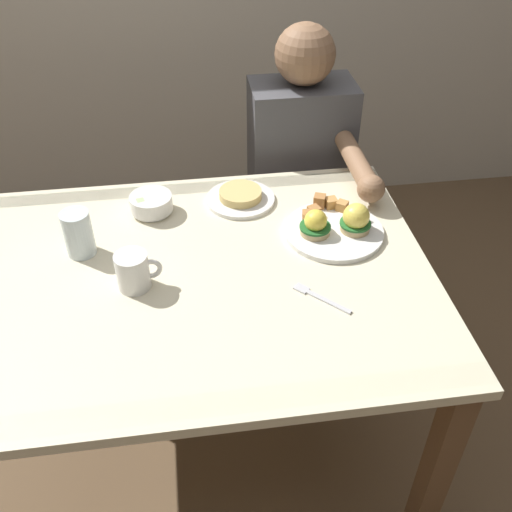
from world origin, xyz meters
TOP-DOWN VIEW (x-y plane):
  - ground_plane at (0.00, 0.00)m, footprint 6.00×6.00m
  - dining_table at (0.00, 0.00)m, footprint 1.20×0.90m
  - eggs_benedict_plate at (0.39, 0.12)m, footprint 0.27×0.27m
  - fruit_bowl at (-0.10, 0.29)m, footprint 0.12×0.12m
  - coffee_mug at (-0.14, -0.02)m, footprint 0.11×0.08m
  - fork at (0.29, -0.13)m, footprint 0.12×0.12m
  - water_glass_near at (-0.28, 0.13)m, footprint 0.07×0.07m
  - side_plate at (0.16, 0.31)m, footprint 0.20×0.20m
  - diner_person at (0.40, 0.60)m, footprint 0.34×0.54m

SIDE VIEW (x-z plane):
  - ground_plane at x=0.00m, z-range 0.00..0.00m
  - dining_table at x=0.00m, z-range 0.26..1.00m
  - diner_person at x=0.40m, z-range 0.08..1.22m
  - fork at x=0.29m, z-range 0.74..0.74m
  - side_plate at x=0.16m, z-range 0.74..0.77m
  - eggs_benedict_plate at x=0.39m, z-range 0.72..0.81m
  - fruit_bowl at x=-0.10m, z-range 0.74..0.80m
  - coffee_mug at x=-0.14m, z-range 0.74..0.84m
  - water_glass_near at x=-0.28m, z-range 0.74..0.86m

